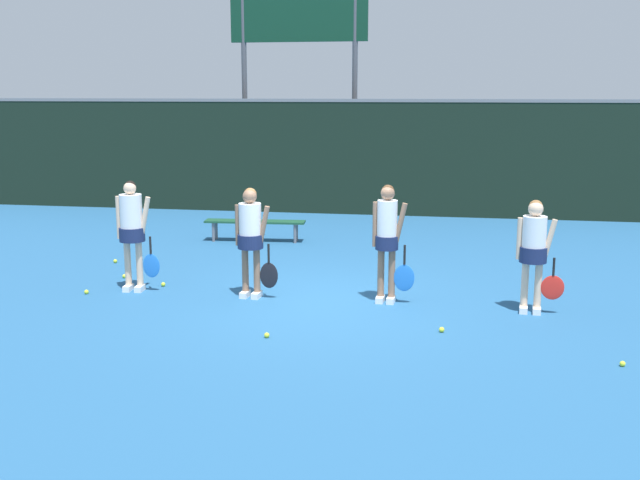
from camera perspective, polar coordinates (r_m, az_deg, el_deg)
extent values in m
plane|color=#235684|center=(11.21, 0.13, -4.62)|extent=(140.00, 140.00, 0.00)
cube|color=black|center=(18.75, 4.27, 6.15)|extent=(60.00, 0.06, 2.80)
cube|color=slate|center=(18.67, 4.34, 10.56)|extent=(60.00, 0.08, 0.08)
cylinder|color=#515156|center=(20.50, -5.75, 10.88)|extent=(0.14, 0.14, 5.88)
cylinder|color=#515156|center=(19.91, 2.66, 10.91)|extent=(0.14, 0.14, 5.88)
cube|color=#0F3823|center=(20.26, -1.65, 17.05)|extent=(3.62, 0.12, 1.56)
cube|color=#19472D|center=(15.55, -4.98, 1.41)|extent=(2.10, 0.51, 0.04)
cylinder|color=slate|center=(15.58, -1.79, 0.65)|extent=(0.06, 0.06, 0.39)
cylinder|color=slate|center=(15.33, -1.92, 0.48)|extent=(0.06, 0.06, 0.39)
cylinder|color=slate|center=(15.89, -7.91, 0.76)|extent=(0.06, 0.06, 0.39)
cylinder|color=slate|center=(15.65, -8.13, 0.60)|extent=(0.06, 0.06, 0.39)
cylinder|color=beige|center=(11.99, -13.59, -1.87)|extent=(0.10, 0.10, 0.82)
cylinder|color=beige|center=(12.05, -14.43, -1.84)|extent=(0.10, 0.10, 0.82)
cube|color=white|center=(12.04, -13.56, -3.59)|extent=(0.13, 0.25, 0.09)
cube|color=white|center=(12.11, -14.40, -3.55)|extent=(0.13, 0.25, 0.09)
cylinder|color=#192347|center=(11.92, -14.12, 0.42)|extent=(0.39, 0.39, 0.22)
cylinder|color=white|center=(11.87, -14.19, 1.72)|extent=(0.34, 0.34, 0.70)
sphere|color=beige|center=(11.81, -14.29, 3.85)|extent=(0.19, 0.19, 0.19)
sphere|color=black|center=(11.82, -14.26, 3.98)|extent=(0.18, 0.18, 0.18)
cylinder|color=beige|center=(11.80, -13.22, 1.65)|extent=(0.22, 0.09, 0.66)
cylinder|color=beige|center=(11.94, -15.09, 1.67)|extent=(0.08, 0.08, 0.66)
cylinder|color=black|center=(11.83, -12.80, -0.39)|extent=(0.03, 0.03, 0.27)
ellipsoid|color=blue|center=(11.90, -12.73, -1.92)|extent=(0.27, 0.03, 0.38)
cylinder|color=#8C664C|center=(11.31, -4.83, -2.44)|extent=(0.10, 0.10, 0.79)
cylinder|color=#8C664C|center=(11.37, -5.71, -2.39)|extent=(0.10, 0.10, 0.79)
cube|color=white|center=(11.37, -4.85, -4.19)|extent=(0.13, 0.25, 0.09)
cube|color=white|center=(11.43, -5.73, -4.13)|extent=(0.13, 0.25, 0.09)
cylinder|color=#192347|center=(11.24, -5.32, -0.09)|extent=(0.39, 0.39, 0.21)
cylinder|color=white|center=(11.19, -5.34, 1.16)|extent=(0.34, 0.34, 0.65)
sphere|color=#8C664C|center=(11.13, -5.38, 3.34)|extent=(0.21, 0.21, 0.21)
sphere|color=olive|center=(11.14, -5.35, 3.48)|extent=(0.19, 0.19, 0.19)
cylinder|color=#8C664C|center=(11.13, -4.33, 1.05)|extent=(0.21, 0.09, 0.62)
cylinder|color=#8C664C|center=(11.26, -6.29, 1.14)|extent=(0.08, 0.08, 0.61)
cylinder|color=black|center=(11.17, -3.94, -1.02)|extent=(0.03, 0.03, 0.29)
ellipsoid|color=black|center=(11.24, -3.91, -2.71)|extent=(0.28, 0.03, 0.39)
cylinder|color=#8C664C|center=(11.06, 5.48, -2.68)|extent=(0.10, 0.10, 0.83)
cylinder|color=#8C664C|center=(11.08, 4.66, -2.63)|extent=(0.10, 0.10, 0.83)
cube|color=white|center=(11.12, 5.43, -4.56)|extent=(0.12, 0.25, 0.09)
cube|color=white|center=(11.14, 4.60, -4.51)|extent=(0.12, 0.25, 0.09)
cylinder|color=#192347|center=(10.96, 5.11, -0.19)|extent=(0.34, 0.34, 0.20)
cylinder|color=white|center=(10.91, 5.14, 1.23)|extent=(0.29, 0.29, 0.69)
sphere|color=#8C664C|center=(10.84, 5.18, 3.57)|extent=(0.20, 0.20, 0.20)
sphere|color=#4C331E|center=(10.85, 5.20, 3.72)|extent=(0.19, 0.19, 0.19)
cylinder|color=#8C664C|center=(10.88, 6.11, 1.12)|extent=(0.22, 0.09, 0.66)
cylinder|color=#8C664C|center=(10.94, 4.22, 1.21)|extent=(0.08, 0.08, 0.66)
cylinder|color=black|center=(10.94, 6.46, -1.13)|extent=(0.03, 0.03, 0.29)
ellipsoid|color=blue|center=(11.02, 6.42, -2.88)|extent=(0.30, 0.03, 0.40)
cylinder|color=beige|center=(10.94, 16.27, -3.43)|extent=(0.10, 0.10, 0.76)
cylinder|color=beige|center=(10.93, 15.33, -3.38)|extent=(0.10, 0.10, 0.76)
cube|color=white|center=(11.00, 16.18, -5.15)|extent=(0.13, 0.25, 0.09)
cube|color=white|center=(10.99, 15.24, -5.11)|extent=(0.13, 0.25, 0.09)
cylinder|color=#192347|center=(10.83, 15.93, -1.07)|extent=(0.38, 0.38, 0.22)
cylinder|color=white|center=(10.79, 16.00, 0.14)|extent=(0.33, 0.33, 0.62)
sphere|color=beige|center=(10.72, 16.12, 2.30)|extent=(0.21, 0.21, 0.21)
sphere|color=olive|center=(10.73, 16.12, 2.45)|extent=(0.19, 0.19, 0.19)
cylinder|color=beige|center=(10.80, 17.08, 0.01)|extent=(0.20, 0.09, 0.59)
cylinder|color=beige|center=(10.79, 14.96, 0.11)|extent=(0.08, 0.08, 0.59)
cylinder|color=black|center=(10.86, 17.39, -1.95)|extent=(0.03, 0.03, 0.25)
ellipsoid|color=red|center=(10.93, 17.30, -3.48)|extent=(0.32, 0.03, 0.35)
sphere|color=#CCE033|center=(14.10, -15.33, -1.56)|extent=(0.07, 0.07, 0.07)
sphere|color=#CCE033|center=(9.58, -4.07, -7.24)|extent=(0.07, 0.07, 0.07)
sphere|color=#CCE033|center=(12.09, -17.37, -3.79)|extent=(0.07, 0.07, 0.07)
sphere|color=#CCE033|center=(9.27, 22.06, -8.73)|extent=(0.06, 0.06, 0.06)
sphere|color=#CCE033|center=(12.24, -11.86, -3.32)|extent=(0.07, 0.07, 0.07)
sphere|color=#CCE033|center=(9.89, 9.26, -6.76)|extent=(0.07, 0.07, 0.07)
sphere|color=#CCE033|center=(12.93, -14.68, -2.68)|extent=(0.07, 0.07, 0.07)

